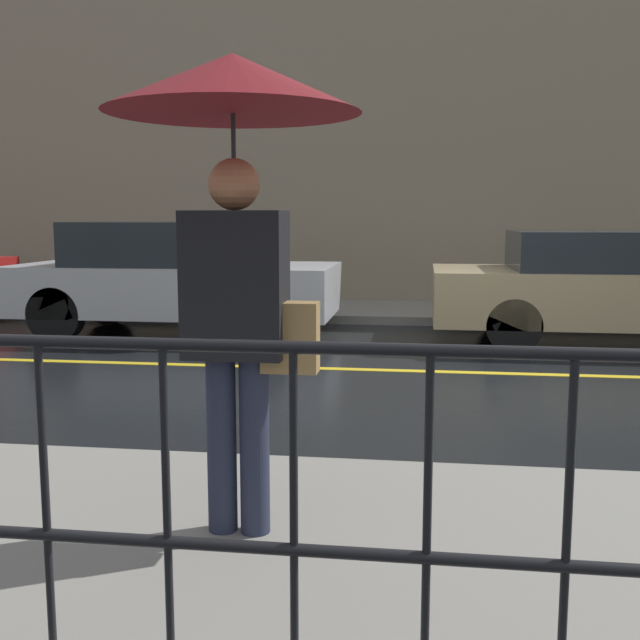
# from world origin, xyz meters

# --- Properties ---
(ground_plane) EXTENTS (80.00, 80.00, 0.00)m
(ground_plane) POSITION_xyz_m (0.00, 0.00, 0.00)
(ground_plane) COLOR black
(sidewalk_near) EXTENTS (28.00, 2.46, 0.12)m
(sidewalk_near) POSITION_xyz_m (0.00, -4.37, 0.06)
(sidewalk_near) COLOR gray
(sidewalk_near) RESTS_ON ground_plane
(sidewalk_far) EXTENTS (28.00, 2.10, 0.12)m
(sidewalk_far) POSITION_xyz_m (0.00, 4.19, 0.06)
(sidewalk_far) COLOR gray
(sidewalk_far) RESTS_ON ground_plane
(lane_marking) EXTENTS (25.20, 0.12, 0.01)m
(lane_marking) POSITION_xyz_m (0.00, 0.00, 0.00)
(lane_marking) COLOR gold
(lane_marking) RESTS_ON ground_plane
(building_storefront) EXTENTS (28.00, 0.30, 6.31)m
(building_storefront) POSITION_xyz_m (0.00, 5.39, 3.15)
(building_storefront) COLOR gray
(building_storefront) RESTS_ON ground_plane
(railing_foreground) EXTENTS (12.00, 0.04, 1.05)m
(railing_foreground) POSITION_xyz_m (0.00, -5.34, 0.78)
(railing_foreground) COLOR black
(railing_foreground) RESTS_ON sidewalk_near
(pedestrian) EXTENTS (1.07, 1.07, 2.04)m
(pedestrian) POSITION_xyz_m (-1.17, -4.20, 1.76)
(pedestrian) COLOR #23283D
(pedestrian) RESTS_ON sidewalk_near
(car_silver) EXTENTS (4.06, 1.79, 1.45)m
(car_silver) POSITION_xyz_m (-3.56, 1.94, 0.74)
(car_silver) COLOR #B2B5BA
(car_silver) RESTS_ON ground_plane
(car_tan) EXTENTS (4.65, 1.78, 1.34)m
(car_tan) POSITION_xyz_m (2.02, 1.94, 0.70)
(car_tan) COLOR tan
(car_tan) RESTS_ON ground_plane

